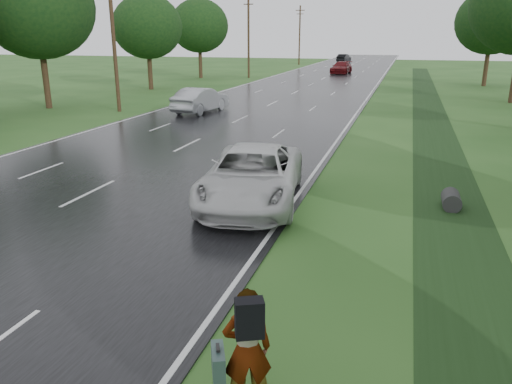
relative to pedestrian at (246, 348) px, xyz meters
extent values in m
cube|color=black|center=(-8.09, 45.01, -0.95)|extent=(14.00, 180.00, 0.04)
cube|color=silver|center=(-1.34, 45.01, -0.92)|extent=(0.12, 180.00, 0.01)
cube|color=silver|center=(-14.84, 45.01, -0.92)|extent=(0.12, 180.00, 0.01)
cube|color=silver|center=(-8.09, 45.01, -0.92)|extent=(0.12, 180.00, 0.01)
cube|color=black|center=(3.41, 20.01, -0.96)|extent=(2.20, 120.00, 0.01)
cylinder|color=#2D2D2D|center=(3.41, 10.01, -0.71)|extent=(0.56, 1.00, 0.56)
cylinder|color=#322714|center=(-17.29, 25.01, 4.03)|extent=(0.26, 0.26, 10.00)
cylinder|color=#322714|center=(-17.29, 55.01, 4.03)|extent=(0.26, 0.26, 10.00)
cube|color=#322714|center=(-17.29, 55.01, 7.63)|extent=(1.20, 0.10, 0.10)
cylinder|color=#322714|center=(-17.29, 85.01, 4.03)|extent=(0.26, 0.26, 10.00)
cube|color=#322714|center=(-17.29, 85.01, 8.23)|extent=(1.60, 0.12, 0.12)
cube|color=#322714|center=(-17.29, 85.01, 7.63)|extent=(1.20, 0.10, 0.10)
cylinder|color=#322714|center=(9.41, 52.01, 0.87)|extent=(0.44, 0.44, 3.68)
ellipsoid|color=black|center=(9.41, 52.01, 5.41)|extent=(7.20, 7.20, 6.48)
cylinder|color=#322714|center=(-23.09, 25.01, 1.03)|extent=(0.44, 0.44, 4.00)
ellipsoid|color=black|center=(-23.09, 25.01, 5.96)|extent=(7.80, 7.80, 7.02)
cylinder|color=#322714|center=(-22.29, 39.01, 0.71)|extent=(0.44, 0.44, 3.36)
ellipsoid|color=black|center=(-22.29, 39.01, 4.87)|extent=(6.60, 6.60, 5.94)
cylinder|color=#322714|center=(-22.89, 53.01, 0.79)|extent=(0.44, 0.44, 3.52)
ellipsoid|color=black|center=(-22.89, 53.01, 5.18)|extent=(7.00, 7.00, 6.30)
imported|color=#A5998C|center=(0.02, 0.02, -0.03)|extent=(0.81, 0.69, 1.87)
cube|color=black|center=(0.13, -0.23, 0.63)|extent=(0.43, 0.36, 0.52)
cube|color=#334A47|center=(-0.39, -0.05, -0.28)|extent=(0.38, 0.55, 0.42)
cube|color=black|center=(-0.39, -0.05, -0.03)|extent=(0.12, 0.18, 0.04)
imported|color=silver|center=(-2.59, 8.71, -0.07)|extent=(3.71, 6.50, 1.71)
imported|color=#999BA2|center=(-11.59, 26.05, -0.09)|extent=(2.39, 5.25, 1.67)
imported|color=maroon|center=(-7.09, 64.70, -0.13)|extent=(2.66, 5.66, 1.60)
imported|color=black|center=(-10.48, 94.46, -0.15)|extent=(2.37, 4.91, 1.55)
camera|label=1|loc=(1.83, -5.61, 4.12)|focal=35.00mm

